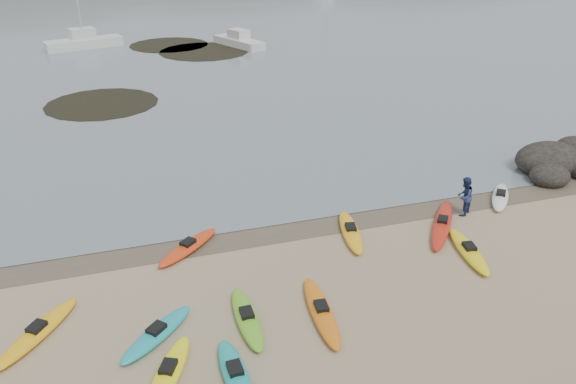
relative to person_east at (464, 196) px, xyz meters
name	(u,v)px	position (x,y,z in m)	size (l,w,h in m)	color
ground	(288,224)	(-7.48, 1.48, -0.88)	(600.00, 600.00, 0.00)	tan
wet_sand	(290,227)	(-7.48, 1.18, -0.87)	(60.00, 60.00, 0.00)	brown
kayaks	(305,278)	(-8.17, -2.72, -0.71)	(21.98, 10.04, 0.34)	#6CBF26
person_east	(464,196)	(0.00, 0.00, 0.00)	(0.85, 0.66, 1.75)	navy
rock_cluster	(561,166)	(7.49, 2.61, -0.64)	(5.26, 3.86, 1.76)	black
kelp_mats	(168,61)	(-8.82, 33.13, -0.85)	(17.87, 26.66, 0.04)	black
far_hills	(231,1)	(31.90, 195.45, -16.81)	(550.00, 135.00, 80.00)	#384235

